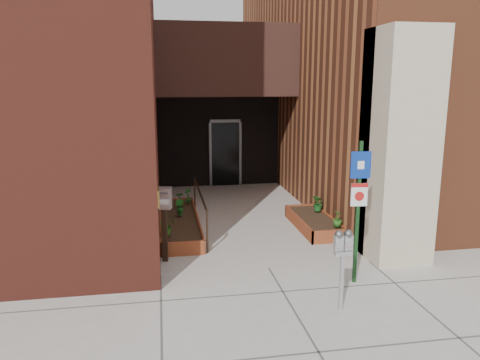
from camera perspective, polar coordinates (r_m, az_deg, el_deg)
name	(u,v)px	position (r m, az deg, el deg)	size (l,w,h in m)	color
ground	(269,268)	(8.90, 3.55, -10.71)	(80.00, 80.00, 0.00)	#9E9991
architecture	(214,29)	(15.06, -3.22, 17.87)	(20.00, 14.60, 10.00)	maroon
planter_left	(179,223)	(11.19, -7.44, -5.27)	(0.90, 3.60, 0.30)	brown
planter_right	(313,223)	(11.27, 8.95, -5.18)	(0.80, 2.20, 0.30)	brown
handrail	(200,198)	(11.01, -4.91, -2.18)	(0.04, 3.34, 0.90)	black
parking_meter	(343,248)	(7.20, 12.44, -8.16)	(0.29, 0.14, 1.28)	#AFAFB1
sign_post	(359,198)	(8.08, 14.27, -2.09)	(0.34, 0.09, 2.47)	#143717
payment_dropbox	(164,209)	(9.02, -9.28, -3.45)	(0.33, 0.27, 1.46)	black
shrub_left_a	(167,226)	(9.85, -8.92, -5.52)	(0.35, 0.35, 0.39)	#2A5B1A
shrub_left_b	(179,207)	(11.22, -7.41, -3.34)	(0.21, 0.21, 0.37)	#195A1A
shrub_left_c	(180,200)	(11.95, -7.34, -2.38)	(0.21, 0.21, 0.37)	#1C4E16
shrub_left_d	(188,196)	(12.29, -6.34, -1.89)	(0.21, 0.21, 0.40)	#1B601C
shrub_right_a	(338,219)	(10.48, 11.81, -4.63)	(0.20, 0.20, 0.36)	#28611B
shrub_right_b	(317,203)	(11.69, 9.43, -2.77)	(0.20, 0.20, 0.38)	#1F5C1A
shrub_right_c	(318,204)	(11.63, 9.49, -2.87)	(0.33, 0.33, 0.37)	#1B6121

